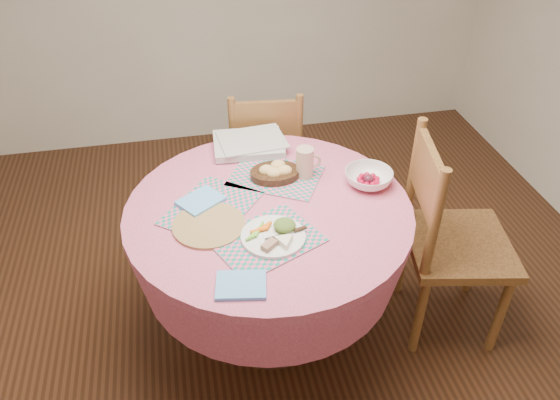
{
  "coord_description": "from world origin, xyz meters",
  "views": [
    {
      "loc": [
        -0.33,
        -1.83,
        2.17
      ],
      "look_at": [
        0.05,
        0.0,
        0.78
      ],
      "focal_mm": 35.0,
      "sensor_mm": 36.0,
      "label": 1
    }
  ],
  "objects_px": {
    "dining_table": "(269,241)",
    "dinner_plate": "(275,235)",
    "wicker_trivet": "(209,225)",
    "bread_bowl": "(275,172)",
    "fruit_bowl": "(369,178)",
    "chair_back": "(265,157)",
    "latte_mug": "(305,162)",
    "chair_right": "(448,237)"
  },
  "relations": [
    {
      "from": "chair_right",
      "to": "chair_back",
      "type": "distance_m",
      "value": 1.16
    },
    {
      "from": "chair_back",
      "to": "dinner_plate",
      "type": "height_order",
      "value": "chair_back"
    },
    {
      "from": "dining_table",
      "to": "fruit_bowl",
      "type": "height_order",
      "value": "fruit_bowl"
    },
    {
      "from": "wicker_trivet",
      "to": "bread_bowl",
      "type": "distance_m",
      "value": 0.44
    },
    {
      "from": "dinner_plate",
      "to": "dining_table",
      "type": "bearing_deg",
      "value": 86.48
    },
    {
      "from": "chair_right",
      "to": "bread_bowl",
      "type": "distance_m",
      "value": 0.85
    },
    {
      "from": "bread_bowl",
      "to": "fruit_bowl",
      "type": "bearing_deg",
      "value": -18.44
    },
    {
      "from": "chair_back",
      "to": "fruit_bowl",
      "type": "bearing_deg",
      "value": 121.15
    },
    {
      "from": "latte_mug",
      "to": "dining_table",
      "type": "bearing_deg",
      "value": -136.46
    },
    {
      "from": "dining_table",
      "to": "bread_bowl",
      "type": "xyz_separation_m",
      "value": [
        0.07,
        0.21,
        0.23
      ]
    },
    {
      "from": "chair_back",
      "to": "dinner_plate",
      "type": "distance_m",
      "value": 1.08
    },
    {
      "from": "chair_back",
      "to": "wicker_trivet",
      "type": "distance_m",
      "value": 1.01
    },
    {
      "from": "dinner_plate",
      "to": "latte_mug",
      "type": "distance_m",
      "value": 0.47
    },
    {
      "from": "wicker_trivet",
      "to": "bread_bowl",
      "type": "relative_size",
      "value": 1.3
    },
    {
      "from": "latte_mug",
      "to": "chair_right",
      "type": "bearing_deg",
      "value": -27.96
    },
    {
      "from": "bread_bowl",
      "to": "latte_mug",
      "type": "relative_size",
      "value": 1.63
    },
    {
      "from": "chair_right",
      "to": "chair_back",
      "type": "height_order",
      "value": "chair_right"
    },
    {
      "from": "bread_bowl",
      "to": "fruit_bowl",
      "type": "distance_m",
      "value": 0.42
    },
    {
      "from": "fruit_bowl",
      "to": "chair_right",
      "type": "bearing_deg",
      "value": -30.68
    },
    {
      "from": "bread_bowl",
      "to": "fruit_bowl",
      "type": "height_order",
      "value": "bread_bowl"
    },
    {
      "from": "dining_table",
      "to": "latte_mug",
      "type": "distance_m",
      "value": 0.39
    },
    {
      "from": "chair_back",
      "to": "fruit_bowl",
      "type": "relative_size",
      "value": 3.67
    },
    {
      "from": "wicker_trivet",
      "to": "chair_back",
      "type": "bearing_deg",
      "value": 66.26
    },
    {
      "from": "dinner_plate",
      "to": "fruit_bowl",
      "type": "relative_size",
      "value": 1.02
    },
    {
      "from": "dining_table",
      "to": "dinner_plate",
      "type": "xyz_separation_m",
      "value": [
        -0.01,
        -0.22,
        0.22
      ]
    },
    {
      "from": "wicker_trivet",
      "to": "latte_mug",
      "type": "bearing_deg",
      "value": 30.3
    },
    {
      "from": "chair_right",
      "to": "wicker_trivet",
      "type": "distance_m",
      "value": 1.09
    },
    {
      "from": "chair_back",
      "to": "latte_mug",
      "type": "height_order",
      "value": "chair_back"
    },
    {
      "from": "chair_back",
      "to": "latte_mug",
      "type": "relative_size",
      "value": 6.6
    },
    {
      "from": "chair_right",
      "to": "latte_mug",
      "type": "xyz_separation_m",
      "value": [
        -0.6,
        0.32,
        0.28
      ]
    },
    {
      "from": "dining_table",
      "to": "fruit_bowl",
      "type": "xyz_separation_m",
      "value": [
        0.47,
        0.08,
        0.23
      ]
    },
    {
      "from": "chair_back",
      "to": "latte_mug",
      "type": "bearing_deg",
      "value": 103.38
    },
    {
      "from": "dining_table",
      "to": "dinner_plate",
      "type": "height_order",
      "value": "dinner_plate"
    },
    {
      "from": "chair_back",
      "to": "bread_bowl",
      "type": "relative_size",
      "value": 4.05
    },
    {
      "from": "chair_right",
      "to": "dining_table",
      "type": "bearing_deg",
      "value": 92.36
    },
    {
      "from": "chair_back",
      "to": "fruit_bowl",
      "type": "distance_m",
      "value": 0.87
    },
    {
      "from": "chair_right",
      "to": "wicker_trivet",
      "type": "height_order",
      "value": "chair_right"
    },
    {
      "from": "dining_table",
      "to": "dinner_plate",
      "type": "distance_m",
      "value": 0.31
    },
    {
      "from": "fruit_bowl",
      "to": "dinner_plate",
      "type": "bearing_deg",
      "value": -148.99
    },
    {
      "from": "wicker_trivet",
      "to": "dinner_plate",
      "type": "relative_size",
      "value": 1.16
    },
    {
      "from": "wicker_trivet",
      "to": "fruit_bowl",
      "type": "xyz_separation_m",
      "value": [
        0.74,
        0.16,
        0.03
      ]
    },
    {
      "from": "dinner_plate",
      "to": "fruit_bowl",
      "type": "xyz_separation_m",
      "value": [
        0.49,
        0.29,
        0.01
      ]
    }
  ]
}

